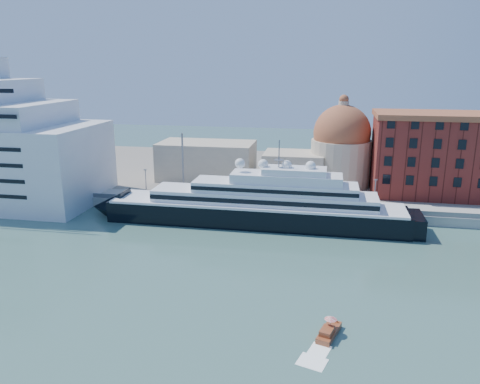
# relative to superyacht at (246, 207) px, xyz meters

# --- Properties ---
(ground) EXTENTS (400.00, 400.00, 0.00)m
(ground) POSITION_rel_superyacht_xyz_m (1.02, -23.00, -4.23)
(ground) COLOR #386157
(ground) RESTS_ON ground
(quay) EXTENTS (180.00, 10.00, 2.50)m
(quay) POSITION_rel_superyacht_xyz_m (1.02, 11.00, -2.98)
(quay) COLOR gray
(quay) RESTS_ON ground
(land) EXTENTS (260.00, 72.00, 2.00)m
(land) POSITION_rel_superyacht_xyz_m (1.02, 52.00, -3.23)
(land) COLOR slate
(land) RESTS_ON ground
(quay_fence) EXTENTS (180.00, 0.10, 1.20)m
(quay_fence) POSITION_rel_superyacht_xyz_m (1.02, 6.50, -1.13)
(quay_fence) COLOR slate
(quay_fence) RESTS_ON quay
(superyacht) EXTENTS (82.01, 11.37, 24.51)m
(superyacht) POSITION_rel_superyacht_xyz_m (0.00, 0.00, 0.00)
(superyacht) COLOR black
(superyacht) RESTS_ON ground
(service_barge) EXTENTS (11.61, 5.05, 2.53)m
(service_barge) POSITION_rel_superyacht_xyz_m (-54.55, -1.80, -3.50)
(service_barge) COLOR white
(service_barge) RESTS_ON ground
(water_taxi) EXTENTS (3.81, 6.49, 2.92)m
(water_taxi) POSITION_rel_superyacht_xyz_m (20.40, -46.56, -3.53)
(water_taxi) COLOR brown
(water_taxi) RESTS_ON ground
(warehouse) EXTENTS (43.00, 19.00, 23.25)m
(warehouse) POSITION_rel_superyacht_xyz_m (53.02, 29.00, 9.56)
(warehouse) COLOR maroon
(warehouse) RESTS_ON land
(church) EXTENTS (66.00, 18.00, 25.50)m
(church) POSITION_rel_superyacht_xyz_m (7.41, 34.72, 6.68)
(church) COLOR beige
(church) RESTS_ON land
(lamp_posts) EXTENTS (120.80, 2.40, 18.00)m
(lamp_posts) POSITION_rel_superyacht_xyz_m (-11.65, 9.27, 5.61)
(lamp_posts) COLOR slate
(lamp_posts) RESTS_ON quay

